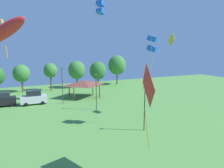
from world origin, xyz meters
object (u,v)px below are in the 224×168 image
at_px(kite_flying_3, 101,8).
at_px(treeline_tree_3, 50,71).
at_px(kite_flying_7, 171,40).
at_px(parked_car_second_from_left, 34,98).
at_px(light_post_0, 96,90).
at_px(kite_flying_4, 148,88).
at_px(treeline_tree_5, 98,71).
at_px(kite_flying_1, 153,44).
at_px(treeline_tree_4, 77,70).
at_px(light_post_3, 62,84).
at_px(park_pavilion, 84,83).
at_px(light_post_2, 145,106).
at_px(treeline_tree_2, 22,73).
at_px(kite_flying_5, 5,31).
at_px(parked_car_leftmost, 3,100).
at_px(treeline_tree_6, 117,65).

height_order(kite_flying_3, treeline_tree_3, kite_flying_3).
xyz_separation_m(kite_flying_7, parked_car_second_from_left, (-18.72, 14.45, -10.07)).
distance_m(kite_flying_7, light_post_0, 14.05).
distance_m(kite_flying_4, treeline_tree_5, 39.48).
bearing_deg(kite_flying_1, treeline_tree_4, 94.18).
relative_size(parked_car_second_from_left, light_post_3, 0.68).
relative_size(park_pavilion, light_post_2, 1.25).
distance_m(kite_flying_7, parked_car_second_from_left, 25.71).
xyz_separation_m(kite_flying_1, kite_flying_4, (-6.47, -8.67, -3.59)).
height_order(treeline_tree_3, treeline_tree_4, treeline_tree_4).
xyz_separation_m(kite_flying_4, treeline_tree_4, (4.27, 38.72, -2.41)).
bearing_deg(treeline_tree_5, treeline_tree_3, -178.16).
height_order(parked_car_second_from_left, light_post_2, light_post_2).
height_order(kite_flying_1, treeline_tree_2, kite_flying_1).
xyz_separation_m(kite_flying_1, kite_flying_3, (-1.36, 14.48, 6.81)).
xyz_separation_m(kite_flying_5, light_post_0, (11.75, 15.57, -7.71)).
xyz_separation_m(light_post_2, treeline_tree_4, (-0.38, 31.37, 1.46)).
bearing_deg(parked_car_leftmost, light_post_3, -14.83).
distance_m(kite_flying_3, light_post_2, 21.31).
relative_size(treeline_tree_4, treeline_tree_5, 1.04).
height_order(light_post_2, light_post_3, light_post_3).
bearing_deg(light_post_3, treeline_tree_6, 39.29).
relative_size(kite_flying_5, park_pavilion, 0.52).
bearing_deg(parked_car_leftmost, treeline_tree_5, 26.97).
distance_m(parked_car_leftmost, treeline_tree_6, 31.15).
height_order(kite_flying_7, park_pavilion, kite_flying_7).
relative_size(parked_car_second_from_left, light_post_2, 0.82).
distance_m(kite_flying_1, kite_flying_4, 11.40).
distance_m(parked_car_leftmost, light_post_0, 16.76).
bearing_deg(kite_flying_1, park_pavilion, 100.76).
distance_m(kite_flying_3, treeline_tree_4, 20.18).
bearing_deg(treeline_tree_4, treeline_tree_3, -171.50).
bearing_deg(treeline_tree_6, kite_flying_1, -107.65).
xyz_separation_m(light_post_3, treeline_tree_4, (6.47, 14.71, 0.86)).
height_order(kite_flying_5, park_pavilion, kite_flying_5).
height_order(parked_car_second_from_left, light_post_0, light_post_0).
xyz_separation_m(parked_car_second_from_left, light_post_0, (9.35, -7.67, 2.10)).
relative_size(treeline_tree_3, treeline_tree_6, 0.81).
distance_m(light_post_3, treeline_tree_4, 16.10).
height_order(kite_flying_7, parked_car_second_from_left, kite_flying_7).
distance_m(kite_flying_1, treeline_tree_3, 30.92).
relative_size(parked_car_second_from_left, treeline_tree_3, 0.68).
relative_size(parked_car_second_from_left, treeline_tree_5, 0.68).
height_order(kite_flying_5, light_post_0, kite_flying_5).
distance_m(treeline_tree_3, treeline_tree_4, 6.82).
height_order(kite_flying_1, kite_flying_5, kite_flying_5).
bearing_deg(treeline_tree_3, treeline_tree_5, 1.84).
relative_size(kite_flying_1, park_pavilion, 0.66).
height_order(kite_flying_4, light_post_2, kite_flying_4).
bearing_deg(treeline_tree_2, park_pavilion, -42.94).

